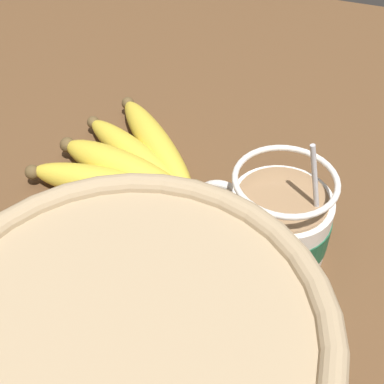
% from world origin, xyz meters
% --- Properties ---
extents(table, '(1.27, 1.27, 0.03)m').
position_xyz_m(table, '(0.00, 0.00, 0.02)').
color(table, brown).
rests_on(table, ground).
extents(coffee_mug, '(0.14, 0.10, 0.15)m').
position_xyz_m(coffee_mug, '(-0.07, 0.00, 0.07)').
color(coffee_mug, white).
rests_on(coffee_mug, table).
extents(banana_bunch, '(0.21, 0.20, 0.04)m').
position_xyz_m(banana_bunch, '(0.12, -0.05, 0.05)').
color(banana_bunch, brown).
rests_on(banana_bunch, table).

